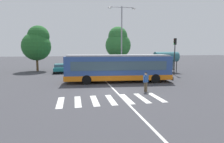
{
  "coord_description": "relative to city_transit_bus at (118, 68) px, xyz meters",
  "views": [
    {
      "loc": [
        -3.45,
        -16.23,
        3.76
      ],
      "look_at": [
        0.56,
        3.63,
        1.3
      ],
      "focal_mm": 30.42,
      "sensor_mm": 36.0,
      "label": 1
    }
  ],
  "objects": [
    {
      "name": "ground_plane",
      "position": [
        -1.42,
        -4.38,
        -1.59
      ],
      "size": [
        160.0,
        160.0,
        0.0
      ],
      "primitive_type": "plane",
      "color": "#3D3D42"
    },
    {
      "name": "city_transit_bus",
      "position": [
        0.0,
        0.0,
        0.0
      ],
      "size": [
        12.04,
        3.57,
        3.06
      ],
      "color": "black",
      "rests_on": "ground_plane"
    },
    {
      "name": "pedestrian_crossing_street",
      "position": [
        1.25,
        -5.21,
        -0.62
      ],
      "size": [
        0.52,
        0.42,
        1.72
      ],
      "color": "brown",
      "rests_on": "ground_plane"
    },
    {
      "name": "parked_car_teal",
      "position": [
        -7.05,
        10.22,
        -0.82
      ],
      "size": [
        2.01,
        4.57,
        1.35
      ],
      "color": "black",
      "rests_on": "ground_plane"
    },
    {
      "name": "parked_car_blue",
      "position": [
        -4.15,
        10.38,
        -0.82
      ],
      "size": [
        1.99,
        4.56,
        1.35
      ],
      "color": "black",
      "rests_on": "ground_plane"
    },
    {
      "name": "parked_car_red",
      "position": [
        -1.38,
        9.63,
        -0.82
      ],
      "size": [
        2.3,
        4.67,
        1.35
      ],
      "color": "black",
      "rests_on": "ground_plane"
    },
    {
      "name": "parked_car_silver",
      "position": [
        1.14,
        10.12,
        -0.82
      ],
      "size": [
        2.3,
        4.67,
        1.35
      ],
      "color": "black",
      "rests_on": "ground_plane"
    },
    {
      "name": "parked_car_black",
      "position": [
        3.83,
        9.98,
        -0.82
      ],
      "size": [
        2.28,
        4.67,
        1.35
      ],
      "color": "black",
      "rests_on": "ground_plane"
    },
    {
      "name": "parked_car_white",
      "position": [
        6.64,
        9.77,
        -0.82
      ],
      "size": [
        1.99,
        4.56,
        1.35
      ],
      "color": "black",
      "rests_on": "ground_plane"
    },
    {
      "name": "traffic_light_far_corner",
      "position": [
        9.25,
        4.19,
        1.87
      ],
      "size": [
        0.33,
        0.32,
        5.2
      ],
      "color": "#28282B",
      "rests_on": "ground_plane"
    },
    {
      "name": "bus_stop_shelter",
      "position": [
        9.25,
        6.71,
        0.83
      ],
      "size": [
        3.79,
        1.54,
        3.25
      ],
      "color": "#28282B",
      "rests_on": "ground_plane"
    },
    {
      "name": "twin_arm_street_lamp",
      "position": [
        2.2,
        7.15,
        4.41
      ],
      "size": [
        4.22,
        0.32,
        9.91
      ],
      "color": "#939399",
      "rests_on": "ground_plane"
    },
    {
      "name": "background_tree_left",
      "position": [
        -10.75,
        12.86,
        3.02
      ],
      "size": [
        4.7,
        4.7,
        7.54
      ],
      "color": "brown",
      "rests_on": "ground_plane"
    },
    {
      "name": "background_tree_right",
      "position": [
        3.79,
        16.26,
        3.32
      ],
      "size": [
        5.01,
        5.01,
        8.03
      ],
      "color": "brown",
      "rests_on": "ground_plane"
    },
    {
      "name": "crosswalk_painted_stripes",
      "position": [
        -2.25,
        -7.22,
        -1.58
      ],
      "size": [
        7.69,
        2.92,
        0.01
      ],
      "color": "silver",
      "rests_on": "ground_plane"
    },
    {
      "name": "lane_center_line",
      "position": [
        -1.3,
        -2.38,
        -1.59
      ],
      "size": [
        0.16,
        24.0,
        0.01
      ],
      "primitive_type": "cube",
      "color": "silver",
      "rests_on": "ground_plane"
    }
  ]
}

